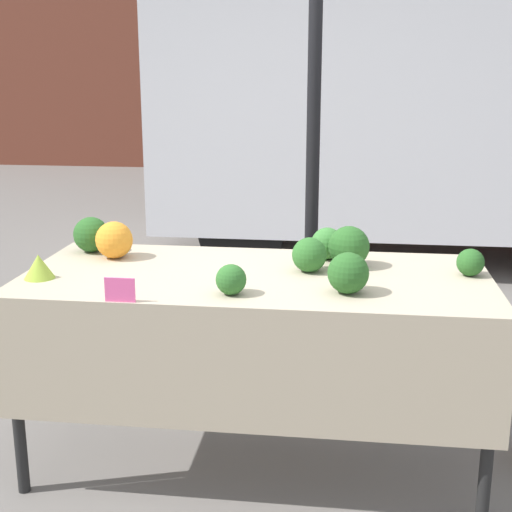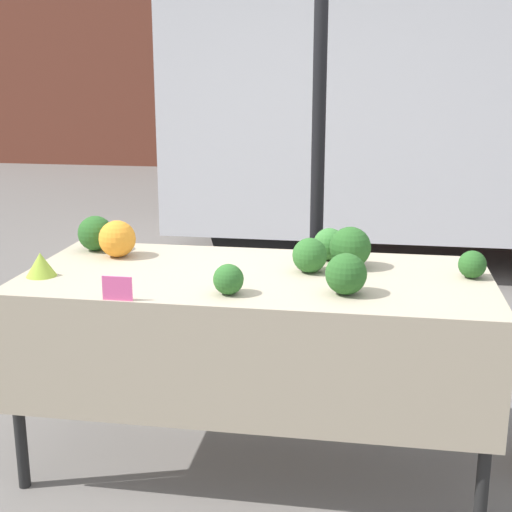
# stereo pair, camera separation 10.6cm
# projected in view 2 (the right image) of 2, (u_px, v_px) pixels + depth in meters

# --- Properties ---
(ground_plane) EXTENTS (40.00, 40.00, 0.00)m
(ground_plane) POSITION_uv_depth(u_px,v_px,m) (256.00, 457.00, 3.28)
(ground_plane) COLOR slate
(building_facade) EXTENTS (16.00, 0.60, 5.54)m
(building_facade) POSITION_uv_depth(u_px,v_px,m) (352.00, 8.00, 12.24)
(building_facade) COLOR brown
(building_facade) RESTS_ON ground_plane
(tent_pole) EXTENTS (0.07, 0.07, 2.53)m
(tent_pole) POSITION_uv_depth(u_px,v_px,m) (318.00, 164.00, 3.65)
(tent_pole) COLOR black
(tent_pole) RESTS_ON ground_plane
(parked_truck) EXTENTS (5.04, 2.02, 2.46)m
(parked_truck) POSITION_uv_depth(u_px,v_px,m) (433.00, 117.00, 6.53)
(parked_truck) COLOR silver
(parked_truck) RESTS_ON ground_plane
(market_table) EXTENTS (2.00, 0.91, 0.88)m
(market_table) POSITION_uv_depth(u_px,v_px,m) (253.00, 302.00, 3.02)
(market_table) COLOR tan
(market_table) RESTS_ON ground_plane
(orange_cauliflower) EXTENTS (0.17, 0.17, 0.17)m
(orange_cauliflower) POSITION_uv_depth(u_px,v_px,m) (117.00, 239.00, 3.32)
(orange_cauliflower) COLOR orange
(orange_cauliflower) RESTS_ON market_table
(romanesco_head) EXTENTS (0.13, 0.13, 0.10)m
(romanesco_head) POSITION_uv_depth(u_px,v_px,m) (41.00, 264.00, 3.02)
(romanesco_head) COLOR #93B238
(romanesco_head) RESTS_ON market_table
(broccoli_head_0) EXTENTS (0.16, 0.16, 0.16)m
(broccoli_head_0) POSITION_uv_depth(u_px,v_px,m) (346.00, 274.00, 2.77)
(broccoli_head_0) COLOR #285B23
(broccoli_head_0) RESTS_ON market_table
(broccoli_head_1) EXTENTS (0.12, 0.12, 0.12)m
(broccoli_head_1) POSITION_uv_depth(u_px,v_px,m) (228.00, 279.00, 2.77)
(broccoli_head_1) COLOR #2D6628
(broccoli_head_1) RESTS_ON market_table
(broccoli_head_2) EXTENTS (0.18, 0.18, 0.18)m
(broccoli_head_2) POSITION_uv_depth(u_px,v_px,m) (350.00, 247.00, 3.14)
(broccoli_head_2) COLOR #285B23
(broccoli_head_2) RESTS_ON market_table
(broccoli_head_3) EXTENTS (0.15, 0.15, 0.15)m
(broccoli_head_3) POSITION_uv_depth(u_px,v_px,m) (329.00, 244.00, 3.27)
(broccoli_head_3) COLOR #387533
(broccoli_head_3) RESTS_ON market_table
(broccoli_head_4) EXTENTS (0.17, 0.17, 0.17)m
(broccoli_head_4) POSITION_uv_depth(u_px,v_px,m) (95.00, 233.00, 3.44)
(broccoli_head_4) COLOR #285B23
(broccoli_head_4) RESTS_ON market_table
(broccoli_head_5) EXTENTS (0.15, 0.15, 0.15)m
(broccoli_head_5) POSITION_uv_depth(u_px,v_px,m) (310.00, 255.00, 3.07)
(broccoli_head_5) COLOR #2D6628
(broccoli_head_5) RESTS_ON market_table
(broccoli_head_6) EXTENTS (0.12, 0.12, 0.12)m
(broccoli_head_6) POSITION_uv_depth(u_px,v_px,m) (472.00, 264.00, 2.99)
(broccoli_head_6) COLOR #285B23
(broccoli_head_6) RESTS_ON market_table
(price_sign) EXTENTS (0.12, 0.01, 0.09)m
(price_sign) POSITION_uv_depth(u_px,v_px,m) (117.00, 288.00, 2.70)
(price_sign) COLOR #F45B9E
(price_sign) RESTS_ON market_table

